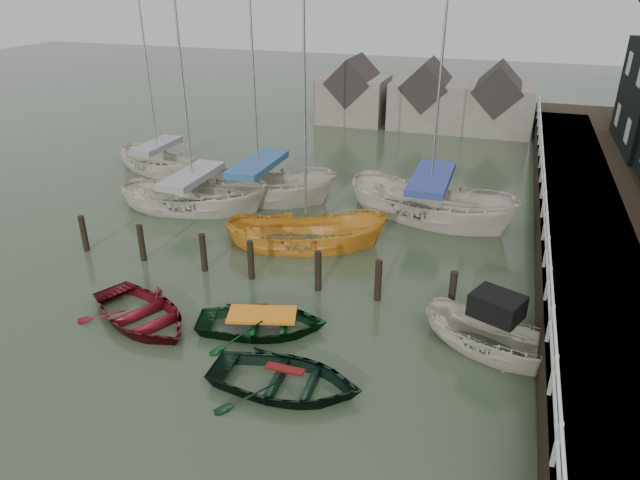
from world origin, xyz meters
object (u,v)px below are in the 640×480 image
(sailboat_c, at_px, (306,244))
(sailboat_e, at_px, (160,170))
(sailboat_a, at_px, (195,207))
(sailboat_b, at_px, (259,197))
(sailboat_d, at_px, (428,216))
(rowboat_red, at_px, (143,322))
(rowboat_dkgreen, at_px, (286,388))
(rowboat_green, at_px, (263,330))
(motorboat, at_px, (491,348))

(sailboat_c, distance_m, sailboat_e, 11.93)
(sailboat_e, bearing_deg, sailboat_a, -110.03)
(sailboat_b, height_order, sailboat_d, sailboat_d)
(rowboat_red, distance_m, rowboat_dkgreen, 5.37)
(rowboat_green, height_order, sailboat_e, sailboat_e)
(motorboat, height_order, sailboat_d, sailboat_d)
(rowboat_red, xyz_separation_m, sailboat_b, (-0.87, 10.51, 0.06))
(rowboat_red, bearing_deg, sailboat_a, 46.01)
(rowboat_red, distance_m, rowboat_green, 3.67)
(sailboat_d, relative_size, sailboat_e, 1.23)
(motorboat, distance_m, sailboat_b, 13.90)
(rowboat_green, distance_m, sailboat_a, 10.17)
(rowboat_dkgreen, bearing_deg, motorboat, -58.78)
(rowboat_dkgreen, relative_size, sailboat_b, 0.32)
(rowboat_red, height_order, sailboat_e, sailboat_e)
(sailboat_e, bearing_deg, rowboat_red, -126.61)
(rowboat_green, bearing_deg, rowboat_dkgreen, -160.21)
(rowboat_red, bearing_deg, sailboat_c, 2.88)
(motorboat, relative_size, sailboat_b, 0.36)
(sailboat_b, height_order, sailboat_c, sailboat_b)
(rowboat_green, bearing_deg, sailboat_a, 24.65)
(rowboat_dkgreen, bearing_deg, sailboat_d, -10.72)
(rowboat_green, bearing_deg, sailboat_d, -34.18)
(rowboat_green, relative_size, sailboat_a, 0.32)
(sailboat_a, height_order, sailboat_c, sailboat_a)
(rowboat_red, height_order, rowboat_green, rowboat_red)
(rowboat_green, relative_size, rowboat_dkgreen, 0.96)
(motorboat, relative_size, sailboat_d, 0.35)
(rowboat_red, relative_size, sailboat_c, 0.39)
(rowboat_green, bearing_deg, sailboat_b, 8.49)
(motorboat, height_order, sailboat_a, sailboat_a)
(sailboat_c, height_order, sailboat_e, sailboat_c)
(rowboat_red, xyz_separation_m, motorboat, (9.97, 1.81, 0.10))
(motorboat, xyz_separation_m, sailboat_d, (-3.11, 8.99, -0.04))
(sailboat_b, relative_size, sailboat_c, 1.17)
(sailboat_c, relative_size, sailboat_d, 0.83)
(sailboat_d, bearing_deg, rowboat_red, 165.95)
(sailboat_c, relative_size, sailboat_e, 1.03)
(sailboat_c, bearing_deg, sailboat_e, 43.15)
(rowboat_dkgreen, bearing_deg, rowboat_red, 71.69)
(rowboat_dkgreen, relative_size, sailboat_c, 0.37)
(sailboat_b, distance_m, sailboat_c, 5.40)
(rowboat_red, distance_m, sailboat_b, 10.55)
(rowboat_red, height_order, sailboat_a, sailboat_a)
(rowboat_red, distance_m, motorboat, 10.14)
(motorboat, xyz_separation_m, sailboat_b, (-10.84, 8.70, -0.04))
(rowboat_red, distance_m, sailboat_a, 9.00)
(sailboat_a, bearing_deg, rowboat_red, -170.65)
(sailboat_c, bearing_deg, sailboat_d, -60.56)
(rowboat_green, bearing_deg, sailboat_e, 27.13)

